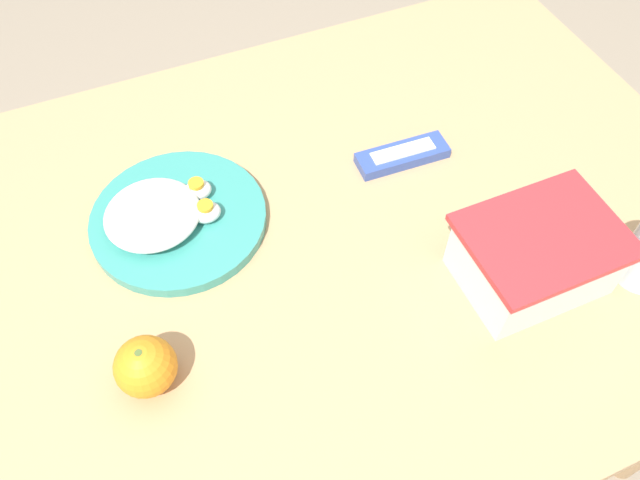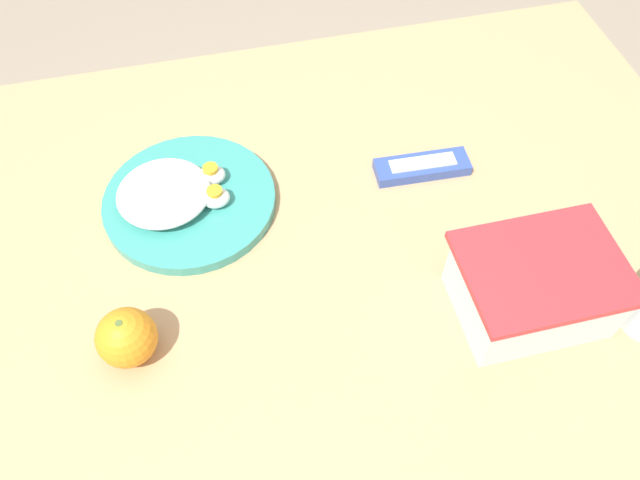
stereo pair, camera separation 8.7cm
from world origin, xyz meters
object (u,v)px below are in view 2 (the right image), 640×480
candy_bar (422,167)px  food_container (533,290)px  rice_plate (182,197)px  orange_fruit (127,338)px

candy_bar → food_container: bearing=101.8°
rice_plate → candy_bar: 0.37m
food_container → candy_bar: size_ratio=1.34×
food_container → rice_plate: bearing=-33.3°
food_container → rice_plate: (0.43, -0.28, -0.02)m
rice_plate → food_container: bearing=146.7°
food_container → candy_bar: (0.06, -0.27, -0.03)m
orange_fruit → candy_bar: bearing=-155.4°
rice_plate → orange_fruit: bearing=68.6°
food_container → orange_fruit: food_container is taller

